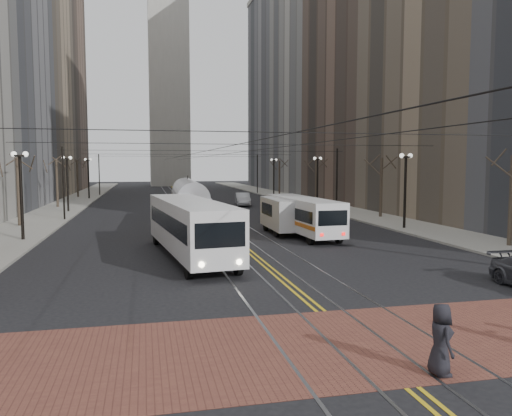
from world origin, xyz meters
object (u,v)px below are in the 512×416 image
clock_tower (168,29)px  streetcar (189,210)px  rear_bus (302,217)px  transit_bus (190,229)px  sedan_silver (243,199)px  pedestrian_a (441,339)px  sedan_grey (323,209)px  cargo_van (284,216)px

clock_tower → streetcar: size_ratio=5.24×
rear_bus → transit_bus: bearing=-145.2°
rear_bus → sedan_silver: 25.79m
sedan_silver → pedestrian_a: 49.12m
transit_bus → pedestrian_a: 17.11m
sedan_grey → pedestrian_a: 35.16m
cargo_van → pedestrian_a: size_ratio=3.33×
clock_tower → cargo_van: clock_tower is taller
transit_bus → rear_bus: 10.78m
clock_tower → rear_bus: (5.00, -85.37, -34.62)m
clock_tower → sedan_grey: bearing=-82.0°
sedan_grey → sedan_silver: 15.77m
sedan_silver → streetcar: bearing=-105.5°
rear_bus → streetcar: bearing=139.9°
rear_bus → sedan_silver: bearing=85.3°
rear_bus → sedan_grey: size_ratio=2.05×
pedestrian_a → clock_tower: bearing=6.3°
cargo_van → transit_bus: bearing=-133.0°
transit_bus → sedan_silver: bearing=67.3°
sedan_silver → rear_bus: bearing=-84.9°
clock_tower → cargo_van: 91.05m
rear_bus → pedestrian_a: rear_bus is taller
transit_bus → pedestrian_a: (4.51, -16.50, -0.67)m
transit_bus → sedan_grey: size_ratio=2.47×
cargo_van → sedan_grey: bearing=56.0°
clock_tower → rear_bus: bearing=-86.6°
sedan_silver → pedestrian_a: size_ratio=2.71×
clock_tower → sedan_silver: 69.45m
rear_bus → pedestrian_a: bearing=-102.9°
streetcar → sedan_silver: 21.74m
clock_tower → pedestrian_a: size_ratio=37.86×
transit_bus → sedan_silver: size_ratio=2.63×
streetcar → cargo_van: size_ratio=2.17×
sedan_grey → pedestrian_a: bearing=-104.6°
transit_bus → cargo_van: 10.90m
transit_bus → cargo_van: bearing=39.7°
clock_tower → rear_bus: size_ratio=6.42×
streetcar → sedan_grey: 13.97m
clock_tower → sedan_silver: (5.73, -59.60, -35.18)m
clock_tower → sedan_silver: bearing=-84.5°
cargo_van → sedan_silver: cargo_van is taller
rear_bus → clock_tower: bearing=90.3°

